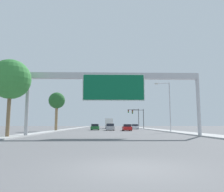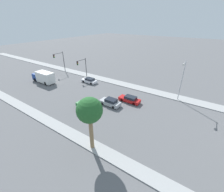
{
  "view_description": "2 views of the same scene",
  "coord_description": "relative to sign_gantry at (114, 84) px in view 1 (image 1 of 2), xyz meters",
  "views": [
    {
      "loc": [
        -0.82,
        -7.2,
        1.41
      ],
      "look_at": [
        0.0,
        25.3,
        5.59
      ],
      "focal_mm": 35.0,
      "sensor_mm": 36.0,
      "label": 1
    },
    {
      "loc": [
        -22.2,
        26.54,
        16.03
      ],
      "look_at": [
        -1.12,
        40.77,
        2.97
      ],
      "focal_mm": 24.0,
      "sensor_mm": 36.0,
      "label": 2
    }
  ],
  "objects": [
    {
      "name": "ground_plane",
      "position": [
        0.0,
        -17.89,
        -6.07
      ],
      "size": [
        300.0,
        300.0,
        0.0
      ],
      "primitive_type": "plane",
      "color": "slate"
    },
    {
      "name": "sidewalk_right",
      "position": [
        11.25,
        42.11,
        -6.0
      ],
      "size": [
        3.0,
        120.0,
        0.15
      ],
      "color": "#A6A6A6",
      "rests_on": "ground"
    },
    {
      "name": "median_strip_left",
      "position": [
        -10.75,
        42.11,
        -6.0
      ],
      "size": [
        2.0,
        120.0,
        0.15
      ],
      "color": "#A6A6A6",
      "rests_on": "ground"
    },
    {
      "name": "sign_gantry",
      "position": [
        0.0,
        0.0,
        0.0
      ],
      "size": [
        20.31,
        0.73,
        7.38
      ],
      "color": "#B2B2B7",
      "rests_on": "ground"
    },
    {
      "name": "car_mid_right",
      "position": [
        0.0,
        24.04,
        -5.36
      ],
      "size": [
        1.85,
        4.36,
        1.51
      ],
      "color": "#A5A8AD",
      "rests_on": "ground"
    },
    {
      "name": "car_mid_center",
      "position": [
        -3.5,
        27.23,
        -5.39
      ],
      "size": [
        1.88,
        4.71,
        1.43
      ],
      "color": "#1E662D",
      "rests_on": "ground"
    },
    {
      "name": "car_near_left",
      "position": [
        7.0,
        36.09,
        -5.42
      ],
      "size": [
        1.86,
        4.66,
        1.36
      ],
      "color": "silver",
      "rests_on": "ground"
    },
    {
      "name": "car_far_right",
      "position": [
        3.5,
        21.37,
        -5.42
      ],
      "size": [
        1.73,
        4.69,
        1.38
      ],
      "color": "red",
      "rests_on": "ground"
    },
    {
      "name": "truck_box_primary",
      "position": [
        0.0,
        46.75,
        -4.47
      ],
      "size": [
        2.47,
        7.54,
        3.15
      ],
      "color": "navy",
      "rests_on": "ground"
    },
    {
      "name": "traffic_light_near_intersection",
      "position": [
        9.08,
        40.1,
        -2.16
      ],
      "size": [
        3.68,
        0.32,
        5.85
      ],
      "color": "#3D3D3F",
      "rests_on": "ground"
    },
    {
      "name": "traffic_light_mid_block",
      "position": [
        9.08,
        50.1,
        -1.66
      ],
      "size": [
        3.92,
        0.32,
        6.64
      ],
      "color": "#3D3D3F",
      "rests_on": "ground"
    },
    {
      "name": "palm_tree_foreground",
      "position": [
        -10.93,
        -2.31,
        -0.01
      ],
      "size": [
        4.18,
        4.18,
        8.19
      ],
      "color": "brown",
      "rests_on": "ground"
    },
    {
      "name": "palm_tree_background",
      "position": [
        -10.99,
        19.51,
        -0.02
      ],
      "size": [
        3.3,
        3.3,
        7.85
      ],
      "color": "#8C704C",
      "rests_on": "ground"
    },
    {
      "name": "street_lamp_right",
      "position": [
        10.02,
        12.95,
        -0.88
      ],
      "size": [
        2.7,
        0.28,
        8.79
      ],
      "color": "#B2B2B7",
      "rests_on": "ground"
    }
  ]
}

